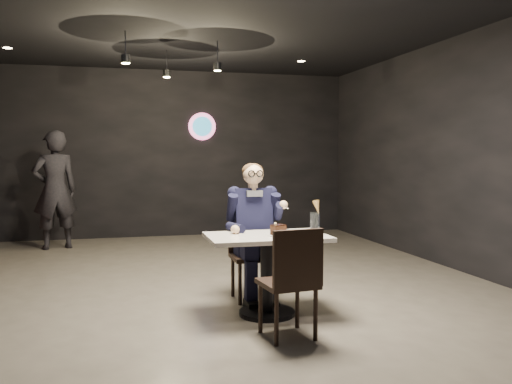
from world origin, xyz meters
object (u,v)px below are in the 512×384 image
object	(u,v)px
chair_far	(252,255)
passerby	(55,190)
chair_near	(287,281)
seated_man	(252,230)
sundae_glass	(315,223)
main_table	(267,275)

from	to	relation	value
chair_far	passerby	distance (m)	4.37
chair_near	seated_man	distance (m)	1.20
seated_man	sundae_glass	distance (m)	0.75
chair_far	chair_near	xyz separation A→B (m)	(0.00, -1.17, 0.00)
chair_far	chair_near	bearing A→B (deg)	-90.00
seated_man	main_table	bearing A→B (deg)	-90.00
chair_near	sundae_glass	size ratio (longest dim) A/B	4.61
chair_far	seated_man	xyz separation A→B (m)	(0.00, 0.00, 0.26)
passerby	main_table	bearing A→B (deg)	101.31
chair_near	passerby	distance (m)	5.39
chair_far	passerby	size ratio (longest dim) A/B	0.49
passerby	seated_man	bearing A→B (deg)	104.75
main_table	chair_far	size ratio (longest dim) A/B	1.20
main_table	seated_man	xyz separation A→B (m)	(0.00, 0.55, 0.34)
chair_near	passerby	world-z (taller)	passerby
chair_far	sundae_glass	distance (m)	0.84
passerby	chair_near	bearing A→B (deg)	98.17
chair_far	chair_near	world-z (taller)	same
main_table	chair_near	world-z (taller)	chair_near
chair_far	seated_man	size ratio (longest dim) A/B	0.64
seated_man	passerby	world-z (taller)	passerby
seated_man	passerby	bearing A→B (deg)	121.68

